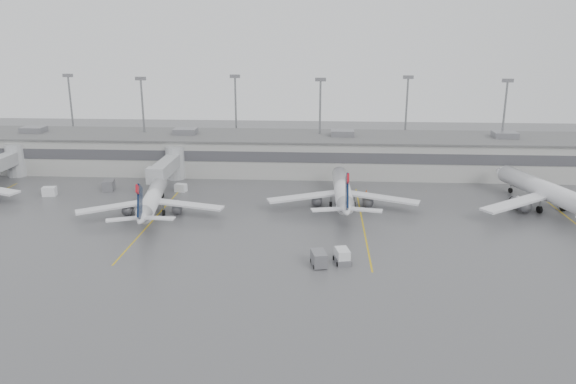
# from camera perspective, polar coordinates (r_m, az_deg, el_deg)

# --- Properties ---
(ground) EXTENTS (260.00, 260.00, 0.00)m
(ground) POSITION_cam_1_polar(r_m,az_deg,el_deg) (72.18, -5.32, -9.09)
(ground) COLOR #535356
(ground) RESTS_ON ground
(terminal) EXTENTS (152.00, 17.00, 9.45)m
(terminal) POSITION_cam_1_polar(r_m,az_deg,el_deg) (125.70, -1.37, 4.00)
(terminal) COLOR #A8A8A3
(terminal) RESTS_ON ground
(light_masts) EXTENTS (142.40, 8.00, 20.60)m
(light_masts) POSITION_cam_1_polar(r_m,az_deg,el_deg) (129.96, -1.17, 7.93)
(light_masts) COLOR gray
(light_masts) RESTS_ON ground
(jet_bridge_left) EXTENTS (4.00, 17.20, 7.00)m
(jet_bridge_left) POSITION_cam_1_polar(r_m,az_deg,el_deg) (131.25, -26.82, 2.63)
(jet_bridge_left) COLOR #9FA1A4
(jet_bridge_left) RESTS_ON ground
(jet_bridge_right) EXTENTS (4.00, 17.20, 7.00)m
(jet_bridge_right) POSITION_cam_1_polar(r_m,az_deg,el_deg) (117.57, -11.90, 2.64)
(jet_bridge_right) COLOR #9FA1A4
(jet_bridge_right) RESTS_ON ground
(stand_markings) EXTENTS (105.25, 40.00, 0.01)m
(stand_markings) POSITION_cam_1_polar(r_m,az_deg,el_deg) (94.22, -3.11, -2.86)
(stand_markings) COLOR gold
(stand_markings) RESTS_ON ground
(jet_mid_left) EXTENTS (24.52, 27.69, 9.00)m
(jet_mid_left) POSITION_cam_1_polar(r_m,az_deg,el_deg) (98.63, -13.67, -0.73)
(jet_mid_left) COLOR white
(jet_mid_left) RESTS_ON ground
(jet_mid_right) EXTENTS (27.00, 30.25, 9.79)m
(jet_mid_right) POSITION_cam_1_polar(r_m,az_deg,el_deg) (100.62, 5.57, 0.15)
(jet_mid_right) COLOR white
(jet_mid_right) RESTS_ON ground
(jet_far_right) EXTENTS (29.05, 33.02, 10.94)m
(jet_far_right) POSITION_cam_1_polar(r_m,az_deg,el_deg) (107.96, 25.17, -0.04)
(jet_far_right) COLOR white
(jet_far_right) RESTS_ON ground
(baggage_tug) EXTENTS (2.58, 3.44, 2.00)m
(baggage_tug) POSITION_cam_1_polar(r_m,az_deg,el_deg) (77.50, 5.53, -6.63)
(baggage_tug) COLOR white
(baggage_tug) RESTS_ON ground
(baggage_cart) EXTENTS (2.41, 3.44, 2.01)m
(baggage_cart) POSITION_cam_1_polar(r_m,az_deg,el_deg) (76.23, 3.14, -6.76)
(baggage_cart) COLOR slate
(baggage_cart) RESTS_ON ground
(gse_uld_a) EXTENTS (2.68, 1.99, 1.75)m
(gse_uld_a) POSITION_cam_1_polar(r_m,az_deg,el_deg) (116.75, -23.08, 0.05)
(gse_uld_a) COLOR white
(gse_uld_a) RESTS_ON ground
(gse_uld_b) EXTENTS (2.46, 1.95, 1.53)m
(gse_uld_b) POSITION_cam_1_polar(r_m,az_deg,el_deg) (112.31, -10.84, 0.43)
(gse_uld_b) COLOR white
(gse_uld_b) RESTS_ON ground
(gse_uld_c) EXTENTS (2.60, 2.01, 1.64)m
(gse_uld_c) POSITION_cam_1_polar(r_m,az_deg,el_deg) (107.82, 5.43, 0.02)
(gse_uld_c) COLOR white
(gse_uld_c) RESTS_ON ground
(gse_loader) EXTENTS (2.51, 3.49, 2.00)m
(gse_loader) POSITION_cam_1_polar(r_m,az_deg,el_deg) (116.67, -17.75, 0.65)
(gse_loader) COLOR slate
(gse_loader) RESTS_ON ground
(cone_b) EXTENTS (0.49, 0.49, 0.77)m
(cone_b) POSITION_cam_1_polar(r_m,az_deg,el_deg) (104.07, -13.55, -1.22)
(cone_b) COLOR #DB5404
(cone_b) RESTS_ON ground
(cone_c) EXTENTS (0.49, 0.49, 0.79)m
(cone_c) POSITION_cam_1_polar(r_m,az_deg,el_deg) (110.08, 7.96, 0.04)
(cone_c) COLOR #DB5404
(cone_c) RESTS_ON ground
(cone_d) EXTENTS (0.50, 0.50, 0.79)m
(cone_d) POSITION_cam_1_polar(r_m,az_deg,el_deg) (107.98, 23.24, -1.47)
(cone_d) COLOR #DB5404
(cone_d) RESTS_ON ground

